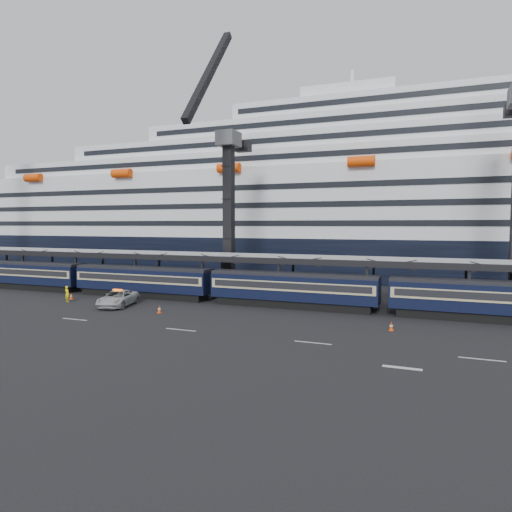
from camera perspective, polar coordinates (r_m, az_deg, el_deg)
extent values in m
plane|color=black|center=(40.22, 11.37, -9.51)|extent=(260.00, 260.00, 0.00)
cube|color=beige|center=(48.56, -21.72, -7.36)|extent=(3.00, 0.15, 0.02)
cube|color=beige|center=(41.40, -9.39, -9.08)|extent=(3.00, 0.15, 0.02)
cube|color=beige|center=(36.84, 7.12, -10.70)|extent=(3.00, 0.15, 0.02)
cube|color=beige|center=(35.89, 26.40, -11.49)|extent=(3.00, 0.15, 0.02)
cube|color=beige|center=(31.96, 17.81, -13.16)|extent=(2.50, 0.40, 0.02)
cube|color=black|center=(73.77, -26.72, -3.35)|extent=(17.48, 2.40, 0.90)
cube|color=black|center=(73.58, -26.76, -1.96)|extent=(19.00, 2.80, 2.70)
cube|color=#C1B589|center=(73.55, -26.77, -1.73)|extent=(18.62, 2.92, 1.05)
cube|color=black|center=(73.55, -26.77, -1.69)|extent=(17.86, 2.98, 0.70)
cube|color=black|center=(73.45, -26.80, -0.79)|extent=(19.00, 2.50, 0.35)
cube|color=black|center=(60.40, -13.96, -4.58)|extent=(17.48, 2.40, 0.90)
cube|color=black|center=(60.16, -13.99, -2.89)|extent=(19.00, 2.80, 2.70)
cube|color=#C1B589|center=(60.13, -13.99, -2.60)|extent=(18.62, 2.92, 1.05)
cube|color=black|center=(60.12, -13.99, -2.56)|extent=(17.86, 2.98, 0.70)
cube|color=black|center=(60.00, -14.01, -1.46)|extent=(19.00, 2.50, 0.35)
cube|color=black|center=(51.51, 4.55, -5.95)|extent=(17.48, 2.40, 0.90)
cube|color=black|center=(51.23, 4.56, -3.97)|extent=(19.00, 2.80, 2.70)
cube|color=#C1B589|center=(51.19, 4.57, -3.63)|extent=(18.62, 2.92, 1.05)
cube|color=black|center=(51.19, 4.57, -3.58)|extent=(17.86, 2.98, 0.70)
cube|color=black|center=(51.05, 4.57, -2.30)|extent=(19.00, 2.50, 0.35)
cube|color=black|center=(49.59, 27.40, -6.78)|extent=(17.48, 2.40, 0.90)
cube|color=black|center=(49.30, 27.46, -4.72)|extent=(19.00, 2.80, 2.70)
cube|color=#C1B589|center=(49.26, 27.48, -4.38)|extent=(18.62, 2.92, 1.05)
cube|color=black|center=(49.25, 27.48, -4.32)|extent=(17.86, 2.98, 0.70)
cube|color=black|center=(49.11, 27.52, -2.99)|extent=(19.00, 2.50, 0.35)
cube|color=gray|center=(53.11, 14.15, -0.38)|extent=(130.00, 6.00, 0.25)
cube|color=black|center=(50.17, 13.69, -0.96)|extent=(130.00, 0.25, 0.70)
cube|color=black|center=(56.10, 14.54, -0.46)|extent=(130.00, 0.25, 0.70)
cube|color=black|center=(87.03, -28.68, -0.87)|extent=(0.25, 0.25, 5.40)
cube|color=black|center=(75.82, -27.10, -1.46)|extent=(0.25, 0.25, 5.40)
cube|color=black|center=(79.61, -24.07, -1.13)|extent=(0.25, 0.25, 5.40)
cube|color=black|center=(68.64, -21.58, -1.83)|extent=(0.25, 0.25, 5.40)
cube|color=black|center=(72.80, -18.57, -1.44)|extent=(0.25, 0.25, 5.40)
cube|color=black|center=(62.25, -14.85, -2.26)|extent=(0.25, 0.25, 5.40)
cube|color=black|center=(66.80, -11.99, -1.79)|extent=(0.25, 0.25, 5.40)
cube|color=black|center=(56.90, -6.71, -2.73)|extent=(0.25, 0.25, 5.40)
cube|color=black|center=(61.85, -4.25, -2.17)|extent=(0.25, 0.25, 5.40)
cube|color=black|center=(52.92, 2.88, -3.21)|extent=(0.25, 0.25, 5.40)
cube|color=black|center=(58.21, 4.65, -2.56)|extent=(0.25, 0.25, 5.40)
cube|color=black|center=(50.62, 13.68, -3.65)|extent=(0.25, 0.25, 5.40)
cube|color=black|center=(56.13, 14.47, -2.92)|extent=(0.25, 0.25, 5.40)
cube|color=black|center=(50.25, 25.07, -3.97)|extent=(0.25, 0.25, 5.40)
cube|color=black|center=(55.80, 24.73, -3.20)|extent=(0.25, 0.25, 5.40)
cube|color=black|center=(84.99, 16.95, -0.11)|extent=(200.00, 28.00, 7.00)
cube|color=white|center=(84.87, 17.08, 6.30)|extent=(190.00, 26.88, 12.00)
cube|color=white|center=(85.52, 17.18, 11.32)|extent=(160.00, 24.64, 3.00)
cube|color=black|center=(73.33, 16.41, 12.59)|extent=(153.60, 0.12, 0.90)
cube|color=white|center=(85.97, 17.23, 13.30)|extent=(124.00, 21.84, 3.00)
cube|color=black|center=(75.21, 16.56, 14.69)|extent=(119.04, 0.12, 0.90)
cube|color=white|center=(86.51, 17.27, 15.26)|extent=(90.00, 19.04, 3.00)
cube|color=black|center=(77.19, 16.70, 16.68)|extent=(86.40, 0.12, 0.90)
cube|color=white|center=(87.16, 17.31, 17.20)|extent=(56.00, 16.24, 3.00)
cube|color=black|center=(79.26, 16.84, 18.57)|extent=(53.76, 0.12, 0.90)
cube|color=white|center=(88.75, 11.90, 18.71)|extent=(16.00, 12.00, 2.50)
cylinder|color=#FF4908|center=(104.71, -26.07, 8.78)|extent=(4.00, 1.60, 1.60)
cylinder|color=#FF4908|center=(89.81, -16.43, 9.89)|extent=(4.00, 1.60, 1.60)
cylinder|color=#FF4908|center=(78.33, -3.41, 10.93)|extent=(4.00, 1.60, 1.60)
cylinder|color=#FF4908|center=(71.93, 13.02, 11.46)|extent=(4.00, 1.60, 1.60)
cube|color=#46494D|center=(64.02, -3.38, -3.49)|extent=(4.50, 4.50, 2.00)
cube|color=black|center=(63.50, -3.42, 5.49)|extent=(1.30, 1.30, 18.00)
cube|color=#46494D|center=(64.54, -3.46, 14.40)|extent=(2.60, 3.20, 2.00)
cube|color=black|center=(61.17, -5.96, 21.64)|extent=(0.90, 12.26, 14.37)
cube|color=black|center=(66.80, -2.51, 14.05)|extent=(0.90, 5.04, 0.90)
cube|color=black|center=(69.04, -1.63, 13.55)|extent=(2.20, 1.60, 1.60)
imported|color=#ADB0B4|center=(54.49, -16.89, -5.09)|extent=(4.48, 6.96, 1.79)
imported|color=yellow|center=(59.46, -22.53, -4.41)|extent=(0.81, 0.64, 1.93)
cube|color=#FF4908|center=(61.52, -22.08, -5.01)|extent=(0.39, 0.39, 0.04)
cone|color=#FF4908|center=(61.47, -22.09, -4.65)|extent=(0.33, 0.33, 0.74)
cylinder|color=white|center=(61.47, -22.09, -4.65)|extent=(0.28, 0.28, 0.12)
cube|color=#FF4908|center=(49.44, -11.98, -6.95)|extent=(0.41, 0.41, 0.04)
cone|color=#FF4908|center=(49.36, -11.99, -6.48)|extent=(0.35, 0.35, 0.78)
cylinder|color=white|center=(49.36, -11.99, -6.48)|extent=(0.29, 0.29, 0.13)
cube|color=#FF4908|center=(53.32, -17.34, -6.25)|extent=(0.35, 0.35, 0.04)
cone|color=#FF4908|center=(53.25, -17.35, -5.88)|extent=(0.30, 0.30, 0.67)
cylinder|color=white|center=(53.25, -17.35, -5.88)|extent=(0.25, 0.25, 0.11)
cube|color=#FF4908|center=(42.28, 16.54, -8.90)|extent=(0.41, 0.41, 0.04)
cone|color=#FF4908|center=(42.19, 16.55, -8.36)|extent=(0.34, 0.34, 0.77)
cylinder|color=white|center=(42.19, 16.55, -8.36)|extent=(0.29, 0.29, 0.13)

